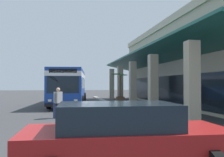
# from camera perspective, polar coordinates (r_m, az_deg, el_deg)

# --- Properties ---
(ground) EXTENTS (120.00, 120.00, 0.00)m
(ground) POSITION_cam_1_polar(r_m,az_deg,el_deg) (22.63, 13.50, -6.06)
(ground) COLOR #38383A
(curb_strip) EXTENTS (30.86, 0.50, 0.12)m
(curb_strip) POSITION_cam_1_polar(r_m,az_deg,el_deg) (20.98, 0.53, -6.31)
(curb_strip) COLOR #9E998E
(curb_strip) RESTS_ON ground
(plaza_building) EXTENTS (26.01, 13.68, 7.55)m
(plaza_building) POSITION_cam_1_polar(r_m,az_deg,el_deg) (24.65, 23.13, 3.20)
(plaza_building) COLOR #B2A88E
(plaza_building) RESTS_ON ground
(transit_bus) EXTENTS (11.39, 3.54, 3.34)m
(transit_bus) POSITION_cam_1_polar(r_m,az_deg,el_deg) (23.08, -9.77, -1.38)
(transit_bus) COLOR #193D9E
(transit_bus) RESTS_ON ground
(parked_sedan_red) EXTENTS (2.55, 4.46, 1.47)m
(parked_sedan_red) POSITION_cam_1_polar(r_m,az_deg,el_deg) (5.45, 2.78, -13.26)
(parked_sedan_red) COLOR maroon
(parked_sedan_red) RESTS_ON ground
(pedestrian) EXTENTS (0.54, 0.53, 1.69)m
(pedestrian) POSITION_cam_1_polar(r_m,az_deg,el_deg) (14.05, -12.34, -5.09)
(pedestrian) COLOR navy
(pedestrian) RESTS_ON ground
(potted_palm) EXTENTS (1.74, 1.75, 3.04)m
(potted_palm) POSITION_cam_1_polar(r_m,az_deg,el_deg) (25.38, 1.90, -3.84)
(potted_palm) COLOR brown
(potted_palm) RESTS_ON ground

